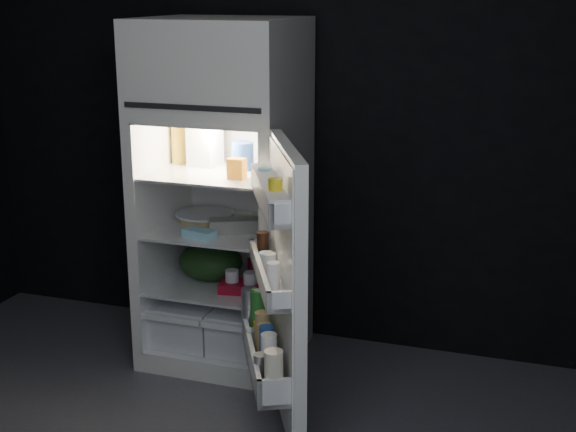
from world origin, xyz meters
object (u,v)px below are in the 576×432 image
(egg_carton, at_px, (236,226))
(milk_jug, at_px, (205,143))
(refrigerator, at_px, (225,182))
(fridge_door, at_px, (279,292))
(yogurt_tray, at_px, (243,287))

(egg_carton, bearing_deg, milk_jug, 121.90)
(refrigerator, bearing_deg, milk_jug, 163.44)
(fridge_door, relative_size, yogurt_tray, 5.13)
(milk_jug, bearing_deg, fridge_door, -40.82)
(fridge_door, distance_m, egg_carton, 0.75)
(milk_jug, distance_m, yogurt_tray, 0.77)
(milk_jug, xyz_separation_m, yogurt_tray, (0.28, -0.19, -0.69))
(refrigerator, bearing_deg, yogurt_tray, -45.30)
(refrigerator, xyz_separation_m, egg_carton, (0.10, -0.11, -0.19))
(refrigerator, height_order, yogurt_tray, refrigerator)
(fridge_door, height_order, egg_carton, fridge_door)
(yogurt_tray, bearing_deg, milk_jug, 135.06)
(refrigerator, xyz_separation_m, milk_jug, (-0.12, 0.04, 0.19))
(refrigerator, distance_m, fridge_door, 0.94)
(refrigerator, bearing_deg, fridge_door, -52.64)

